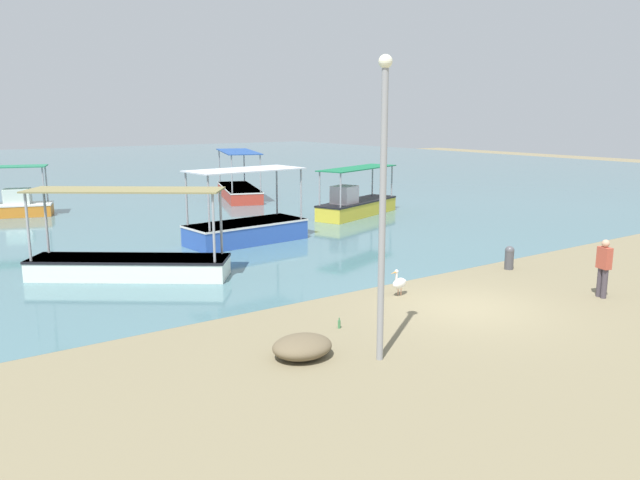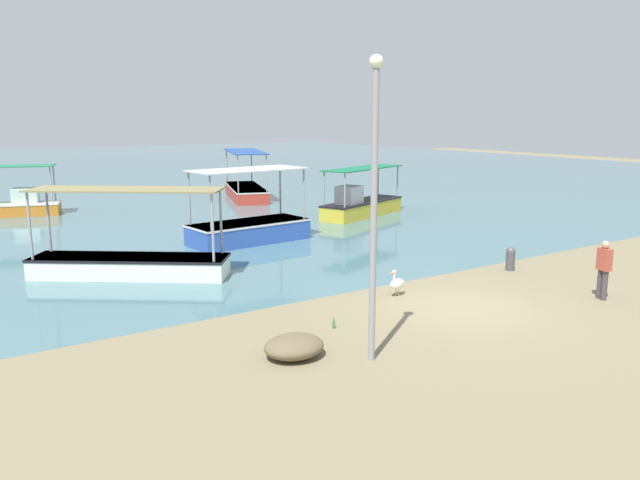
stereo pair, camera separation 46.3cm
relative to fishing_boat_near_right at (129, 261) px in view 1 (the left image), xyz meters
name	(u,v)px [view 1 (the left image)]	position (x,y,z in m)	size (l,w,h in m)	color
ground	(467,308)	(6.46, -8.38, -0.54)	(120.00, 120.00, 0.00)	#7C7153
harbor_water	(56,173)	(6.46, 39.62, -0.54)	(110.00, 90.00, 0.00)	slate
fishing_boat_near_right	(129,261)	(0.00, 0.00, 0.00)	(5.95, 4.95, 2.86)	white
fishing_boat_far_right	(246,228)	(5.79, 2.89, 0.06)	(5.09, 2.46, 2.99)	#3158B4
fishing_boat_far_left	(356,204)	(13.64, 5.62, 0.09)	(5.84, 3.38, 2.48)	gold
fishing_boat_outer	(239,190)	(11.94, 15.26, 0.02)	(4.06, 6.98, 2.93)	#BE3A2B
pelican	(399,283)	(5.74, -6.44, -0.16)	(0.80, 0.42, 0.80)	#E0997A
lamp_post	(383,196)	(2.15, -9.81, 2.98)	(0.28, 0.28, 6.30)	gray
mooring_bollard	(509,257)	(10.90, -6.24, -0.11)	(0.31, 0.31, 0.80)	#47474C
fisherman_standing	(604,267)	(10.37, -9.91, 0.37)	(0.32, 0.45, 1.69)	#443C44
net_pile	(302,347)	(0.86, -8.77, -0.30)	(1.35, 1.15, 0.48)	brown
glass_bottle	(339,324)	(2.62, -7.73, -0.43)	(0.07, 0.07, 0.27)	#3F7F4C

